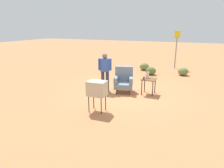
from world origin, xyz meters
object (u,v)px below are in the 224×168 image
Objects in this scene: tv_on_stand at (97,89)px; flower_vase at (148,74)px; person_standing at (105,70)px; soda_can_red at (144,78)px; road_sign at (176,48)px; armchair at (124,80)px; bottle_short_clear at (146,76)px; side_table at (149,81)px.

tv_on_stand is 3.89× the size of flower_vase.
person_standing is 13.44× the size of soda_can_red.
tv_on_stand is 8.50m from road_sign.
bottle_short_clear is at bearing 7.90° from armchair.
tv_on_stand is 2.75m from flower_vase.
bottle_short_clear is at bearing 67.45° from tv_on_stand.
flower_vase is (1.04, 2.55, 0.02)m from tv_on_stand.
flower_vase reaches higher than side_table.
bottle_short_clear is 0.14m from flower_vase.
soda_can_red is at bearing 66.18° from tv_on_stand.
road_sign is at bearing 86.81° from side_table.
flower_vase is at bearing 67.83° from tv_on_stand.
bottle_short_clear is (1.71, 0.36, -0.19)m from person_standing.
road_sign is 5.85m from flower_vase.
armchair is 0.43× the size of road_sign.
person_standing is at bearing -175.72° from soda_can_red.
armchair is 0.65× the size of person_standing.
soda_can_red is (0.96, 2.18, -0.07)m from tv_on_stand.
road_sign is (0.33, 5.95, 0.83)m from side_table.
soda_can_red is at bearing -101.43° from flower_vase.
side_table is at bearing 10.58° from person_standing.
soda_can_red is (0.90, -0.10, 0.21)m from armchair.
flower_vase is at bearing 119.83° from side_table.
road_sign is 20.00× the size of soda_can_red.
tv_on_stand is 2.62m from bottle_short_clear.
tv_on_stand reaches higher than bottle_short_clear.
tv_on_stand reaches higher than soda_can_red.
road_sign is at bearing 80.13° from tv_on_stand.
soda_can_red is at bearing -126.03° from side_table.
tv_on_stand is at bearing -113.82° from soda_can_red.
armchair is 6.29m from road_sign.
person_standing is 6.67m from road_sign.
tv_on_stand is 2.18m from person_standing.
bottle_short_clear is (0.94, 0.13, 0.25)m from armchair.
side_table is 0.30m from flower_vase.
armchair is 1.05m from flower_vase.
bottle_short_clear is (0.04, 0.23, 0.04)m from soda_can_red.
road_sign is at bearing 85.90° from flower_vase.
flower_vase is (0.03, 0.13, 0.05)m from bottle_short_clear.
soda_can_red is 0.46× the size of flower_vase.
bottle_short_clear is at bearing -104.75° from flower_vase.
road_sign reaches higher than tv_on_stand.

